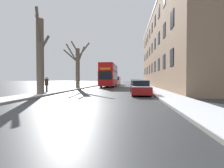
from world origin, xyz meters
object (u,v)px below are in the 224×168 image
object	(u,v)px
parked_car_3	(135,84)
pedestrian_left_sidewalk	(47,84)
double_decker_bus	(109,74)
bare_tree_left_0	(40,54)
oncoming_van	(116,80)
bare_tree_left_1	(77,65)
parked_car_2	(136,85)
parked_car_0	(141,88)
parked_car_1	(138,86)
parked_car_4	(134,83)

from	to	relation	value
parked_car_3	pedestrian_left_sidewalk	bearing A→B (deg)	-122.19
double_decker_bus	parked_car_3	size ratio (longest dim) A/B	2.69
bare_tree_left_0	oncoming_van	world-z (taller)	bare_tree_left_0
bare_tree_left_1	pedestrian_left_sidewalk	distance (m)	9.44
pedestrian_left_sidewalk	bare_tree_left_1	bearing A→B (deg)	-23.87
bare_tree_left_0	oncoming_van	xyz separation A→B (m)	(4.38, 32.83, -2.55)
oncoming_van	parked_car_2	bearing A→B (deg)	-77.29
parked_car_3	bare_tree_left_0	bearing A→B (deg)	-116.95
bare_tree_left_0	pedestrian_left_sidewalk	size ratio (longest dim) A/B	4.56
parked_car_0	parked_car_2	distance (m)	10.56
bare_tree_left_1	oncoming_van	xyz separation A→B (m)	(4.44, 21.35, -2.45)
parked_car_0	oncoming_van	size ratio (longest dim) A/B	0.72
bare_tree_left_1	pedestrian_left_sidewalk	world-z (taller)	bare_tree_left_1
bare_tree_left_1	parked_car_0	world-z (taller)	bare_tree_left_1
parked_car_1	parked_car_2	bearing A→B (deg)	90.00
parked_car_2	double_decker_bus	bearing A→B (deg)	122.68
bare_tree_left_0	parked_car_4	distance (m)	25.85
parked_car_2	bare_tree_left_0	bearing A→B (deg)	-127.83
parked_car_4	oncoming_van	world-z (taller)	oncoming_van
parked_car_3	pedestrian_left_sidewalk	distance (m)	18.32
parked_car_3	parked_car_4	bearing A→B (deg)	90.00
parked_car_0	pedestrian_left_sidewalk	bearing A→B (deg)	172.65
bare_tree_left_0	pedestrian_left_sidewalk	world-z (taller)	bare_tree_left_0
double_decker_bus	parked_car_2	bearing A→B (deg)	-57.32
bare_tree_left_1	parked_car_1	world-z (taller)	bare_tree_left_1
parked_car_0	parked_car_2	xyz separation A→B (m)	(0.00, 10.56, 0.02)
bare_tree_left_0	oncoming_van	bearing A→B (deg)	82.40
oncoming_van	pedestrian_left_sidewalk	size ratio (longest dim) A/B	3.14
parked_car_4	bare_tree_left_0	bearing A→B (deg)	-110.86
bare_tree_left_0	parked_car_0	distance (m)	9.74
bare_tree_left_1	oncoming_van	world-z (taller)	bare_tree_left_1
parked_car_1	parked_car_2	xyz separation A→B (m)	(0.00, 5.69, 0.06)
parked_car_2	parked_car_3	world-z (taller)	parked_car_3
parked_car_1	pedestrian_left_sidewalk	world-z (taller)	pedestrian_left_sidewalk
bare_tree_left_0	pedestrian_left_sidewalk	xyz separation A→B (m)	(-0.63, 2.46, -2.83)
bare_tree_left_0	parked_car_1	distance (m)	11.42
parked_car_2	pedestrian_left_sidewalk	xyz separation A→B (m)	(-9.76, -9.30, 0.30)
double_decker_bus	parked_car_3	xyz separation A→B (m)	(5.14, -1.81, -1.80)
parked_car_4	oncoming_van	distance (m)	10.08
parked_car_3	oncoming_van	xyz separation A→B (m)	(-4.75, 14.87, 0.57)
bare_tree_left_0	bare_tree_left_1	distance (m)	11.48
parked_car_4	oncoming_van	bearing A→B (deg)	118.20
bare_tree_left_1	double_decker_bus	distance (m)	9.31
bare_tree_left_0	double_decker_bus	distance (m)	20.22
double_decker_bus	oncoming_van	distance (m)	13.12
parked_car_0	parked_car_1	world-z (taller)	parked_car_0
bare_tree_left_1	oncoming_van	size ratio (longest dim) A/B	1.35
parked_car_4	pedestrian_left_sidewalk	world-z (taller)	pedestrian_left_sidewalk
parked_car_1	pedestrian_left_sidewalk	distance (m)	10.41
double_decker_bus	parked_car_1	xyz separation A→B (m)	(5.14, -13.70, -1.87)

